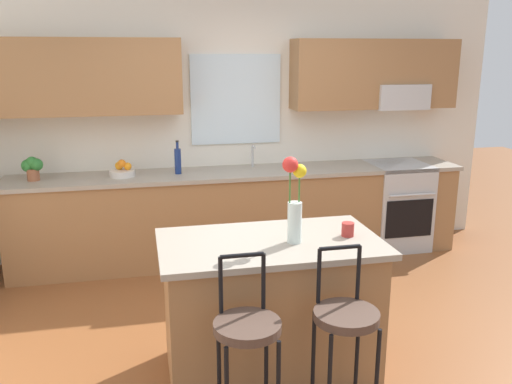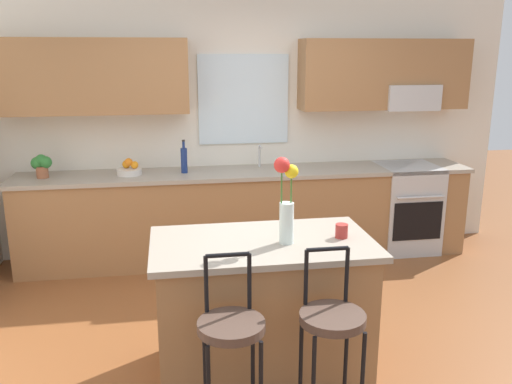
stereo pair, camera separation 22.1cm
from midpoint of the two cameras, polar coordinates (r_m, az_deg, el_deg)
The scene contains 13 objects.
ground_plane at distance 4.14m, azimuth 4.36°, elevation -15.45°, with size 14.00×14.00×0.00m, color brown.
back_wall_assembly at distance 5.56m, azimuth 0.16°, elevation 8.88°, with size 5.60×0.50×2.70m.
counter_run at distance 5.48m, azimuth 0.31°, elevation -2.35°, with size 4.56×0.64×0.92m.
sink_faucet at distance 5.50m, azimuth 1.55°, elevation 4.09°, with size 0.02×0.13×0.23m.
oven_range at distance 5.98m, azimuth 16.66°, elevation -1.60°, with size 0.60×0.64×0.92m.
kitchen_island at distance 3.57m, azimuth 2.49°, elevation -12.12°, with size 1.41×0.80×0.92m.
bar_stool_near at distance 2.91m, azimuth -0.42°, elevation -14.90°, with size 0.36×0.36×1.04m.
bar_stool_middle at distance 3.04m, azimuth 10.20°, elevation -13.85°, with size 0.36×0.36×1.04m.
flower_vase at distance 3.28m, azimuth 5.16°, elevation -0.90°, with size 0.15×0.10×0.55m.
mug_ceramic at distance 3.49m, azimuth 10.90°, elevation -4.11°, with size 0.08×0.08×0.09m, color #A52D28.
fruit_bowl_oranges at distance 5.30m, azimuth -12.18°, elevation 2.35°, with size 0.24×0.24×0.16m.
bottle_olive_oil at distance 5.27m, azimuth -6.48°, elevation 3.44°, with size 0.06×0.06×0.33m.
potted_plant_small at distance 5.38m, azimuth -20.79°, elevation 2.77°, with size 0.20×0.14×0.22m.
Camera 2 is at (-0.77, -3.49, 2.08)m, focal length 37.58 mm.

